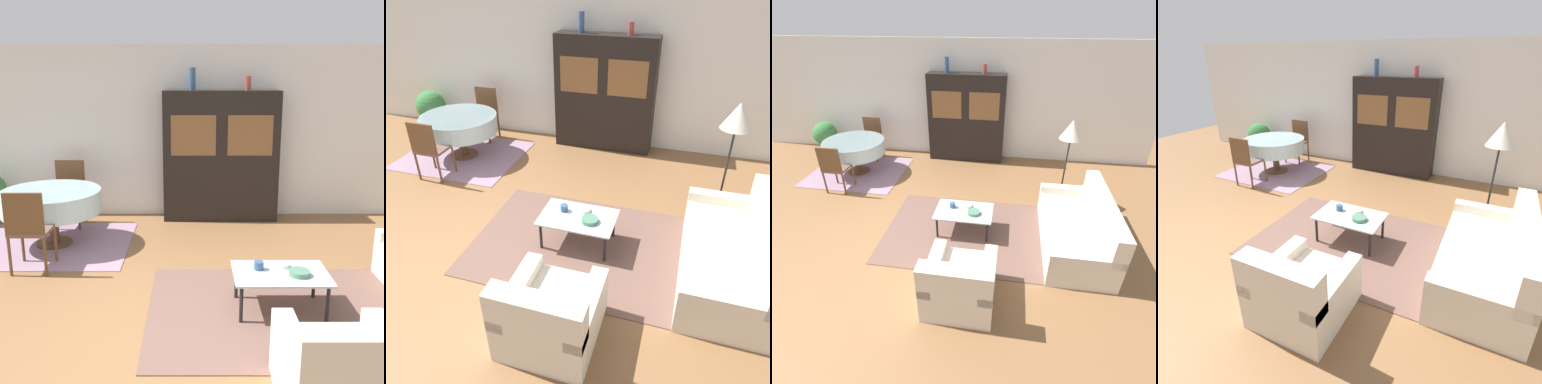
{
  "view_description": "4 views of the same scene",
  "coord_description": "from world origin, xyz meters",
  "views": [
    {
      "loc": [
        0.22,
        -3.54,
        2.24
      ],
      "look_at": [
        0.2,
        1.4,
        0.95
      ],
      "focal_mm": 42.0,
      "sensor_mm": 36.0,
      "label": 1
    },
    {
      "loc": [
        2.17,
        -3.09,
        3.04
      ],
      "look_at": [
        1.07,
        0.44,
        0.75
      ],
      "focal_mm": 35.0,
      "sensor_mm": 36.0,
      "label": 2
    },
    {
      "loc": [
        1.7,
        -3.5,
        3.13
      ],
      "look_at": [
        1.07,
        0.44,
        0.75
      ],
      "focal_mm": 28.0,
      "sensor_mm": 36.0,
      "label": 3
    },
    {
      "loc": [
        2.67,
        -2.78,
        2.38
      ],
      "look_at": [
        1.07,
        0.44,
        0.75
      ],
      "focal_mm": 28.0,
      "sensor_mm": 36.0,
      "label": 4
    }
  ],
  "objects": [
    {
      "name": "cup",
      "position": [
        0.87,
        0.52,
        0.44
      ],
      "size": [
        0.09,
        0.09,
        0.08
      ],
      "color": "#33517A",
      "rests_on": "coffee_table"
    },
    {
      "name": "dining_rug",
      "position": [
        -1.66,
        2.2,
        0.01
      ],
      "size": [
        2.07,
        1.77,
        0.01
      ],
      "color": "gray",
      "rests_on": "ground_plane"
    },
    {
      "name": "armchair",
      "position": [
        1.24,
        -0.97,
        0.29
      ],
      "size": [
        0.84,
        0.9,
        0.82
      ],
      "color": "beige",
      "rests_on": "ground_plane"
    },
    {
      "name": "display_cabinet",
      "position": [
        0.67,
        3.38,
        1.01
      ],
      "size": [
        1.78,
        0.41,
        2.02
      ],
      "color": "black",
      "rests_on": "ground_plane"
    },
    {
      "name": "vase_short",
      "position": [
        1.06,
        3.38,
        2.12
      ],
      "size": [
        0.09,
        0.09,
        0.21
      ],
      "color": "#9E4238",
      "rests_on": "display_cabinet"
    },
    {
      "name": "ground_plane",
      "position": [
        0.0,
        0.0,
        0.0
      ],
      "size": [
        14.0,
        14.0,
        0.0
      ],
      "primitive_type": "plane",
      "color": "brown"
    },
    {
      "name": "floor_lamp",
      "position": [
        2.74,
        1.61,
        1.38
      ],
      "size": [
        0.38,
        0.38,
        1.62
      ],
      "color": "black",
      "rests_on": "ground_plane"
    },
    {
      "name": "coffee_table",
      "position": [
        1.07,
        0.44,
        0.36
      ],
      "size": [
        0.92,
        0.6,
        0.39
      ],
      "color": "black",
      "rests_on": "area_rug"
    },
    {
      "name": "couch",
      "position": [
        2.85,
        0.38,
        0.29
      ],
      "size": [
        0.93,
        1.92,
        0.85
      ],
      "rotation": [
        0.0,
        0.0,
        1.57
      ],
      "color": "beige",
      "rests_on": "ground_plane"
    },
    {
      "name": "bowl_small",
      "position": [
        1.12,
        0.57,
        0.42
      ],
      "size": [
        0.14,
        0.14,
        0.04
      ],
      "color": "white",
      "rests_on": "coffee_table"
    },
    {
      "name": "potted_plant",
      "position": [
        -2.95,
        3.16,
        0.48
      ],
      "size": [
        0.59,
        0.59,
        0.8
      ],
      "color": "#4C4C51",
      "rests_on": "ground_plane"
    },
    {
      "name": "dining_table",
      "position": [
        -1.65,
        2.21,
        0.61
      ],
      "size": [
        1.31,
        1.31,
        0.75
      ],
      "color": "brown",
      "rests_on": "dining_rug"
    },
    {
      "name": "bowl",
      "position": [
        1.24,
        0.38,
        0.42
      ],
      "size": [
        0.2,
        0.2,
        0.05
      ],
      "color": "#4C7A60",
      "rests_on": "coffee_table"
    },
    {
      "name": "dining_chair_near",
      "position": [
        -1.65,
        1.33,
        0.56
      ],
      "size": [
        0.44,
        0.44,
        0.98
      ],
      "color": "brown",
      "rests_on": "dining_rug"
    },
    {
      "name": "dining_chair_far",
      "position": [
        -1.65,
        3.09,
        0.56
      ],
      "size": [
        0.44,
        0.44,
        0.98
      ],
      "rotation": [
        0.0,
        0.0,
        3.14
      ],
      "color": "brown",
      "rests_on": "dining_rug"
    },
    {
      "name": "area_rug",
      "position": [
        1.13,
        0.41,
        0.01
      ],
      "size": [
        2.69,
        1.95,
        0.01
      ],
      "color": "brown",
      "rests_on": "ground_plane"
    },
    {
      "name": "wall_back",
      "position": [
        0.0,
        3.63,
        1.35
      ],
      "size": [
        10.0,
        0.06,
        2.7
      ],
      "color": "white",
      "rests_on": "ground_plane"
    },
    {
      "name": "vase_tall",
      "position": [
        0.22,
        3.38,
        2.18
      ],
      "size": [
        0.1,
        0.1,
        0.33
      ],
      "color": "#33517A",
      "rests_on": "display_cabinet"
    }
  ]
}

